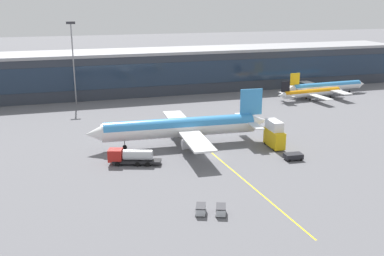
% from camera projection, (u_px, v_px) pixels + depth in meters
% --- Properties ---
extents(ground_plane, '(700.00, 700.00, 0.00)m').
position_uv_depth(ground_plane, '(212.00, 156.00, 98.36)').
color(ground_plane, slate).
extents(apron_lead_in_line, '(3.52, 79.95, 0.01)m').
position_uv_depth(apron_lead_in_line, '(212.00, 153.00, 100.37)').
color(apron_lead_in_line, yellow).
rests_on(apron_lead_in_line, ground_plane).
extents(terminal_building, '(172.97, 20.00, 15.24)m').
position_uv_depth(terminal_building, '(183.00, 70.00, 168.00)').
color(terminal_building, '#2D333D').
rests_on(terminal_building, ground_plane).
extents(main_airliner, '(43.77, 34.53, 12.53)m').
position_uv_depth(main_airliner, '(181.00, 127.00, 104.74)').
color(main_airliner, white).
rests_on(main_airliner, ground_plane).
extents(fuel_tanker, '(11.03, 5.85, 3.25)m').
position_uv_depth(fuel_tanker, '(131.00, 156.00, 92.99)').
color(fuel_tanker, '#232326').
rests_on(fuel_tanker, ground_plane).
extents(catering_lift, '(2.77, 6.89, 6.30)m').
position_uv_depth(catering_lift, '(274.00, 134.00, 103.45)').
color(catering_lift, yellow).
rests_on(catering_lift, ground_plane).
extents(pushback_tug, '(3.95, 2.56, 1.40)m').
position_uv_depth(pushback_tug, '(293.00, 156.00, 95.88)').
color(pushback_tug, black).
rests_on(pushback_tug, ground_plane).
extents(baggage_cart_0, '(2.39, 3.03, 1.48)m').
position_uv_depth(baggage_cart_0, '(201.00, 209.00, 71.78)').
color(baggage_cart_0, '#B2B7BC').
rests_on(baggage_cart_0, ground_plane).
extents(baggage_cart_1, '(2.39, 3.03, 1.48)m').
position_uv_depth(baggage_cart_1, '(221.00, 210.00, 71.57)').
color(baggage_cart_1, '#B2B7BC').
rests_on(baggage_cart_1, ground_plane).
extents(commuter_jet_far, '(26.80, 21.31, 6.98)m').
position_uv_depth(commuter_jet_far, '(311.00, 93.00, 152.84)').
color(commuter_jet_far, white).
rests_on(commuter_jet_far, ground_plane).
extents(commuter_jet_near, '(33.21, 26.44, 8.47)m').
position_uv_depth(commuter_jet_near, '(326.00, 86.00, 160.49)').
color(commuter_jet_near, white).
rests_on(commuter_jet_near, ground_plane).
extents(apron_light_mast_1, '(2.80, 0.50, 26.21)m').
position_uv_depth(apron_light_mast_1, '(73.00, 57.00, 143.68)').
color(apron_light_mast_1, gray).
rests_on(apron_light_mast_1, ground_plane).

